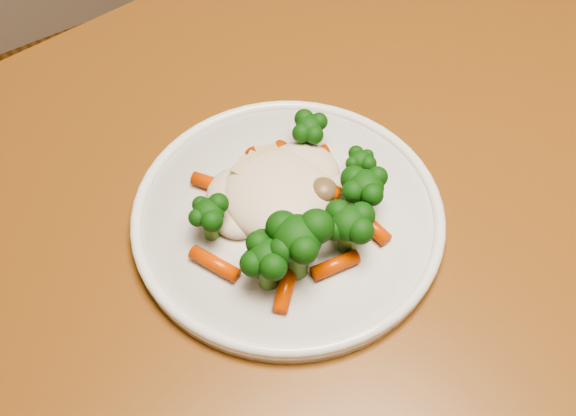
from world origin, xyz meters
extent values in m
cube|color=brown|center=(-0.09, 0.14, 0.73)|extent=(1.28, 0.92, 0.04)
cube|color=brown|center=(0.42, 0.53, 0.35)|extent=(0.07, 0.07, 0.71)
cylinder|color=white|center=(-0.15, 0.19, 0.76)|extent=(0.26, 0.26, 0.01)
ellipsoid|color=beige|center=(-0.15, 0.21, 0.78)|extent=(0.11, 0.10, 0.04)
ellipsoid|color=black|center=(-0.20, 0.15, 0.78)|extent=(0.04, 0.04, 0.04)
ellipsoid|color=black|center=(-0.18, 0.14, 0.79)|extent=(0.06, 0.06, 0.05)
ellipsoid|color=black|center=(-0.13, 0.14, 0.78)|extent=(0.05, 0.05, 0.04)
ellipsoid|color=black|center=(-0.10, 0.16, 0.78)|extent=(0.05, 0.05, 0.04)
ellipsoid|color=black|center=(-0.08, 0.19, 0.78)|extent=(0.03, 0.03, 0.03)
ellipsoid|color=black|center=(-0.10, 0.24, 0.78)|extent=(0.04, 0.04, 0.03)
ellipsoid|color=black|center=(-0.22, 0.21, 0.78)|extent=(0.04, 0.04, 0.04)
ellipsoid|color=black|center=(-0.20, 0.15, 0.78)|extent=(0.05, 0.05, 0.04)
cylinder|color=#DE4705|center=(-0.19, 0.25, 0.77)|extent=(0.04, 0.04, 0.01)
cylinder|color=#DE4705|center=(-0.13, 0.25, 0.77)|extent=(0.04, 0.03, 0.01)
cylinder|color=#DE4705|center=(-0.11, 0.23, 0.77)|extent=(0.04, 0.01, 0.01)
cylinder|color=#DE4705|center=(-0.23, 0.18, 0.77)|extent=(0.03, 0.04, 0.01)
cylinder|color=#DE4705|center=(-0.19, 0.14, 0.77)|extent=(0.05, 0.05, 0.01)
cylinder|color=#DE4705|center=(-0.15, 0.13, 0.77)|extent=(0.04, 0.02, 0.01)
cylinder|color=#DE4705|center=(-0.11, 0.14, 0.77)|extent=(0.02, 0.04, 0.01)
cylinder|color=#DE4705|center=(-0.13, 0.20, 0.78)|extent=(0.03, 0.05, 0.01)
cylinder|color=#DE4705|center=(-0.15, 0.23, 0.78)|extent=(0.01, 0.04, 0.01)
ellipsoid|color=brown|center=(-0.14, 0.21, 0.78)|extent=(0.02, 0.02, 0.02)
ellipsoid|color=brown|center=(-0.13, 0.19, 0.78)|extent=(0.02, 0.02, 0.02)
ellipsoid|color=brown|center=(-0.17, 0.20, 0.78)|extent=(0.02, 0.02, 0.01)
ellipsoid|color=brown|center=(-0.16, 0.16, 0.78)|extent=(0.02, 0.02, 0.02)
cube|color=tan|center=(-0.16, 0.24, 0.78)|extent=(0.03, 0.03, 0.01)
cube|color=tan|center=(-0.14, 0.24, 0.78)|extent=(0.02, 0.02, 0.01)
cube|color=tan|center=(-0.18, 0.22, 0.78)|extent=(0.02, 0.02, 0.01)
cube|color=tan|center=(-0.17, 0.24, 0.78)|extent=(0.03, 0.02, 0.01)
camera|label=1|loc=(-0.35, -0.11, 1.24)|focal=45.00mm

